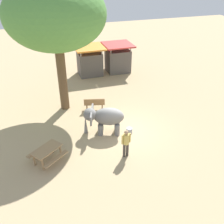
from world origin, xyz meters
TOP-DOWN VIEW (x-y plane):
  - ground_plane at (0.00, 0.00)m, footprint 60.00×60.00m
  - elephant at (-1.22, 0.21)m, footprint 2.39×1.78m
  - person_handler at (-0.77, -2.16)m, footprint 0.51×0.32m
  - shade_tree_main at (-3.01, 3.88)m, footprint 5.97×5.47m
  - wooden_bench at (-1.13, 2.99)m, footprint 1.46×0.74m
  - picnic_table_near at (-4.68, -1.31)m, footprint 2.09×2.09m
  - market_stall_orange at (0.06, 9.26)m, footprint 2.50×2.50m
  - market_stall_red at (2.66, 9.26)m, footprint 2.50×2.50m
  - feed_bucket at (0.17, -0.26)m, footprint 0.36×0.36m

SIDE VIEW (x-z plane):
  - ground_plane at x=0.00m, z-range 0.00..0.00m
  - feed_bucket at x=0.17m, z-range 0.00..0.32m
  - wooden_bench at x=-1.13m, z-range 0.03..0.91m
  - picnic_table_near at x=-4.68m, z-range 0.20..0.98m
  - person_handler at x=-0.77m, z-range 0.14..1.76m
  - elephant at x=-1.22m, z-range 0.23..1.88m
  - market_stall_orange at x=0.06m, z-range -0.12..2.40m
  - market_stall_red at x=2.66m, z-range -0.12..2.40m
  - shade_tree_main at x=-3.01m, z-range 1.99..10.27m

